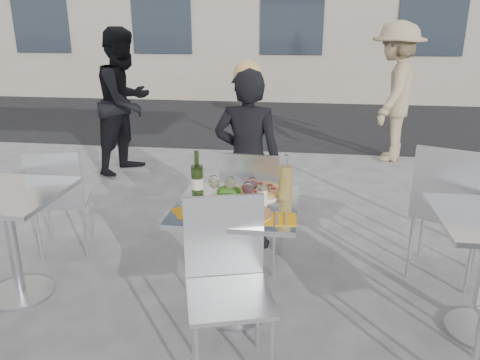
# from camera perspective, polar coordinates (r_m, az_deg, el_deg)

# --- Properties ---
(ground) EXTENTS (80.00, 80.00, 0.00)m
(ground) POSITION_cam_1_polar(r_m,az_deg,el_deg) (3.14, -0.40, -15.79)
(ground) COLOR #5E5E60
(street_asphalt) EXTENTS (24.00, 5.00, 0.00)m
(street_asphalt) POSITION_cam_1_polar(r_m,az_deg,el_deg) (9.24, 5.53, 7.43)
(street_asphalt) COLOR black
(street_asphalt) RESTS_ON ground
(main_table) EXTENTS (0.72, 0.72, 0.75)m
(main_table) POSITION_cam_1_polar(r_m,az_deg,el_deg) (2.87, -0.42, -6.85)
(main_table) COLOR #B7BABF
(main_table) RESTS_ON ground
(side_table_left) EXTENTS (0.72, 0.72, 0.75)m
(side_table_left) POSITION_cam_1_polar(r_m,az_deg,el_deg) (3.41, -26.33, -4.64)
(side_table_left) COLOR #B7BABF
(side_table_left) RESTS_ON ground
(chair_far) EXTENTS (0.46, 0.48, 0.92)m
(chair_far) POSITION_cam_1_polar(r_m,az_deg,el_deg) (3.40, 1.50, -2.53)
(chair_far) COLOR silver
(chair_far) RESTS_ON ground
(chair_near) EXTENTS (0.53, 0.54, 0.93)m
(chair_near) POSITION_cam_1_polar(r_m,az_deg,el_deg) (2.46, -1.60, -11.18)
(chair_near) COLOR silver
(chair_near) RESTS_ON ground
(side_chair_lfar) EXTENTS (0.50, 0.51, 0.88)m
(side_chair_lfar) POSITION_cam_1_polar(r_m,az_deg,el_deg) (3.87, -21.16, -1.60)
(side_chair_lfar) COLOR silver
(side_chair_lfar) RESTS_ON ground
(side_chair_rfar) EXTENTS (0.61, 0.62, 1.00)m
(side_chair_rfar) POSITION_cam_1_polar(r_m,az_deg,el_deg) (3.52, 24.05, -2.63)
(side_chair_rfar) COLOR silver
(side_chair_rfar) RESTS_ON ground
(woman_diner) EXTENTS (0.54, 0.36, 1.46)m
(woman_diner) POSITION_cam_1_polar(r_m,az_deg,el_deg) (3.73, 0.92, 2.38)
(woman_diner) COLOR black
(woman_diner) RESTS_ON ground
(pedestrian_a) EXTENTS (0.89, 1.01, 1.74)m
(pedestrian_a) POSITION_cam_1_polar(r_m,az_deg,el_deg) (5.90, -13.83, 9.24)
(pedestrian_a) COLOR black
(pedestrian_a) RESTS_ON ground
(pedestrian_b) EXTENTS (1.01, 1.32, 1.81)m
(pedestrian_b) POSITION_cam_1_polar(r_m,az_deg,el_deg) (6.58, 18.26, 10.09)
(pedestrian_b) COLOR tan
(pedestrian_b) RESTS_ON ground
(pizza_near) EXTENTS (0.30, 0.30, 0.02)m
(pizza_near) POSITION_cam_1_polar(r_m,az_deg,el_deg) (2.61, 0.66, -4.16)
(pizza_near) COLOR tan
(pizza_near) RESTS_ON main_table
(pizza_far) EXTENTS (0.33, 0.33, 0.03)m
(pizza_far) POSITION_cam_1_polar(r_m,az_deg,el_deg) (2.96, 2.56, -1.26)
(pizza_far) COLOR white
(pizza_far) RESTS_ON main_table
(salad_plate) EXTENTS (0.22, 0.22, 0.09)m
(salad_plate) POSITION_cam_1_polar(r_m,az_deg,el_deg) (2.84, -1.38, -1.67)
(salad_plate) COLOR white
(salad_plate) RESTS_ON main_table
(wine_bottle) EXTENTS (0.07, 0.07, 0.29)m
(wine_bottle) POSITION_cam_1_polar(r_m,az_deg,el_deg) (2.86, -5.24, 0.05)
(wine_bottle) COLOR #375821
(wine_bottle) RESTS_ON main_table
(carafe) EXTENTS (0.08, 0.08, 0.29)m
(carafe) POSITION_cam_1_polar(r_m,az_deg,el_deg) (2.80, 5.55, -0.33)
(carafe) COLOR #D6B95B
(carafe) RESTS_ON main_table
(sugar_shaker) EXTENTS (0.06, 0.06, 0.11)m
(sugar_shaker) POSITION_cam_1_polar(r_m,az_deg,el_deg) (2.77, 2.71, -1.91)
(sugar_shaker) COLOR white
(sugar_shaker) RESTS_ON main_table
(wineglass_white_a) EXTENTS (0.07, 0.07, 0.16)m
(wineglass_white_a) POSITION_cam_1_polar(r_m,az_deg,el_deg) (2.82, -3.22, -0.30)
(wineglass_white_a) COLOR white
(wineglass_white_a) RESTS_ON main_table
(wineglass_white_b) EXTENTS (0.07, 0.07, 0.16)m
(wineglass_white_b) POSITION_cam_1_polar(r_m,az_deg,el_deg) (2.80, -1.16, -0.42)
(wineglass_white_b) COLOR white
(wineglass_white_b) RESTS_ON main_table
(wineglass_red_a) EXTENTS (0.07, 0.07, 0.16)m
(wineglass_red_a) POSITION_cam_1_polar(r_m,az_deg,el_deg) (2.70, 0.94, -1.12)
(wineglass_red_a) COLOR white
(wineglass_red_a) RESTS_ON main_table
(wineglass_red_b) EXTENTS (0.07, 0.07, 0.16)m
(wineglass_red_b) POSITION_cam_1_polar(r_m,az_deg,el_deg) (2.78, 1.49, -0.56)
(wineglass_red_b) COLOR white
(wineglass_red_b) RESTS_ON main_table
(napkin_left) EXTENTS (0.25, 0.25, 0.01)m
(napkin_left) POSITION_cam_1_polar(r_m,az_deg,el_deg) (2.68, -6.08, -3.83)
(napkin_left) COLOR yellow
(napkin_left) RESTS_ON main_table
(napkin_right) EXTENTS (0.19, 0.20, 0.01)m
(napkin_right) POSITION_cam_1_polar(r_m,az_deg,el_deg) (2.58, 4.89, -4.74)
(napkin_right) COLOR yellow
(napkin_right) RESTS_ON main_table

